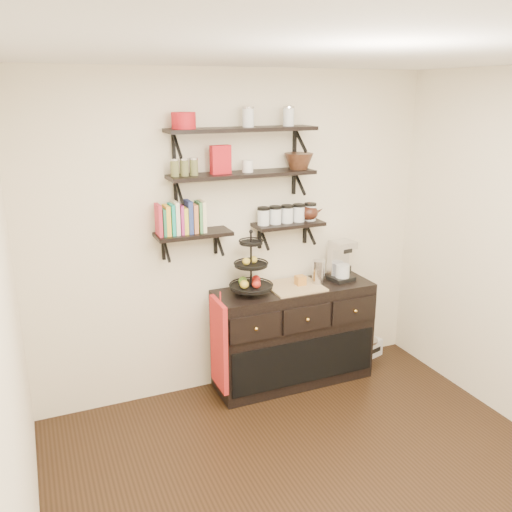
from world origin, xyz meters
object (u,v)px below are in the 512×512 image
object	(u,v)px
sideboard	(293,335)
fruit_stand	(251,273)
coffee_maker	(340,261)
radio	(366,348)

from	to	relation	value
sideboard	fruit_stand	xyz separation A→B (m)	(-0.40, 0.00, 0.63)
fruit_stand	coffee_maker	distance (m)	0.87
sideboard	fruit_stand	distance (m)	0.75
fruit_stand	radio	distance (m)	1.62
sideboard	radio	bearing A→B (deg)	7.92
coffee_maker	sideboard	bearing A→B (deg)	175.06
fruit_stand	radio	xyz separation A→B (m)	(1.28, 0.12, -0.99)
fruit_stand	radio	bearing A→B (deg)	5.29
sideboard	fruit_stand	size ratio (longest dim) A/B	2.66
coffee_maker	radio	world-z (taller)	coffee_maker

